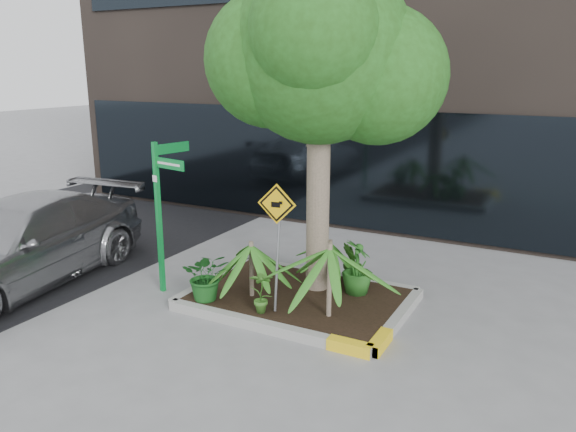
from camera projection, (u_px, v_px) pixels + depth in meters
The scene contains 14 objects.
ground at pixel (278, 307), 8.60m from camera, with size 80.00×80.00×0.00m, color gray.
asphalt_road at pixel (2, 246), 11.54m from camera, with size 7.00×80.00×0.01m, color black.
planter at pixel (300, 298), 8.71m from camera, with size 3.35×2.36×0.15m.
tree at pixel (320, 52), 8.09m from camera, with size 3.45×3.06×5.18m.
palm_front at pixel (330, 249), 7.71m from camera, with size 1.20×1.20×1.34m.
palm_left at pixel (251, 245), 8.47m from camera, with size 0.98×0.98×1.09m.
palm_back at pixel (330, 243), 9.04m from camera, with size 0.82×0.82×0.91m.
parked_car at pixel (17, 244), 9.34m from camera, with size 2.01×4.93×1.43m, color #A1A1A6.
shrub_a at pixel (207, 276), 8.43m from camera, with size 0.69×0.69×0.77m, color #164E19.
shrub_b at pixel (357, 267), 8.67m from camera, with size 0.47×0.47×0.85m, color #215C1B.
shrub_c at pixel (262, 291), 8.00m from camera, with size 0.34×0.34×0.65m, color #3A7524.
shrub_d at pixel (352, 263), 9.08m from camera, with size 0.39×0.39×0.71m, color #285A1A.
street_sign_post at pixel (162, 201), 8.87m from camera, with size 0.71×0.82×2.46m.
cattle_sign at pixel (277, 226), 7.88m from camera, with size 0.57×0.28×1.86m.
Camera 1 is at (3.86, -6.96, 3.56)m, focal length 35.00 mm.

